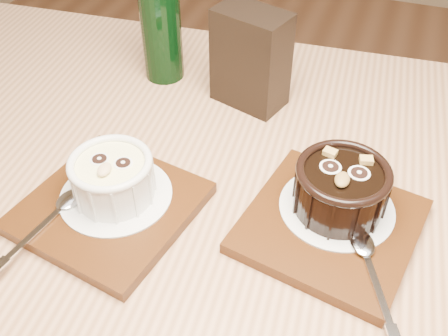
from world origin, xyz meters
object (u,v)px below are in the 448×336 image
object	(u,v)px
ramekin_white	(112,176)
tray_right	(330,226)
tray_left	(110,207)
condiment_stand	(251,59)
table	(244,257)
ramekin_dark	(341,187)
green_bottle	(161,24)

from	to	relation	value
ramekin_white	tray_right	size ratio (longest dim) A/B	0.52
tray_left	condiment_stand	world-z (taller)	condiment_stand
table	ramekin_dark	world-z (taller)	ramekin_dark
condiment_stand	green_bottle	distance (m)	0.15
condiment_stand	green_bottle	size ratio (longest dim) A/B	0.63
tray_right	ramekin_dark	xyz separation A→B (m)	(0.00, 0.02, 0.04)
ramekin_white	table	bearing A→B (deg)	10.70
tray_left	ramekin_dark	xyz separation A→B (m)	(0.25, 0.08, 0.04)
ramekin_white	condiment_stand	world-z (taller)	condiment_stand
condiment_stand	green_bottle	xyz separation A→B (m)	(-0.15, 0.02, 0.02)
ramekin_white	green_bottle	size ratio (longest dim) A/B	0.42
ramekin_white	tray_right	world-z (taller)	ramekin_white
tray_left	ramekin_white	size ratio (longest dim) A/B	1.91
table	tray_left	distance (m)	0.19
tray_left	ramekin_white	xyz separation A→B (m)	(0.00, 0.01, 0.04)
tray_left	ramekin_white	bearing A→B (deg)	80.36
ramekin_dark	condiment_stand	bearing A→B (deg)	130.24
tray_left	tray_right	distance (m)	0.25
table	condiment_stand	world-z (taller)	condiment_stand
ramekin_white	tray_left	bearing A→B (deg)	-105.74
tray_left	condiment_stand	distance (m)	0.29
ramekin_white	tray_right	distance (m)	0.25
tray_right	green_bottle	bearing A→B (deg)	142.89
condiment_stand	ramekin_dark	bearing A→B (deg)	-49.01
tray_right	condiment_stand	bearing A→B (deg)	127.50
ramekin_dark	green_bottle	distance (m)	0.37
ramekin_white	ramekin_dark	distance (m)	0.25
tray_left	ramekin_white	world-z (taller)	ramekin_white
green_bottle	ramekin_white	bearing A→B (deg)	-77.14
table	ramekin_dark	distance (m)	0.17
ramekin_dark	condiment_stand	size ratio (longest dim) A/B	0.74
table	green_bottle	xyz separation A→B (m)	(-0.21, 0.23, 0.18)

